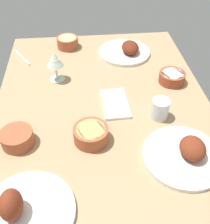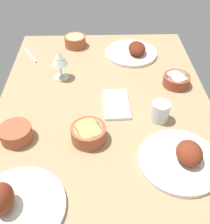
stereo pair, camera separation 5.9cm
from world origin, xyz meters
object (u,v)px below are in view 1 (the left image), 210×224
at_px(plate_far_side, 126,51).
at_px(bowl_sauce, 17,138).
at_px(bowl_cream, 172,77).
at_px(folded_napkin, 115,103).
at_px(bowl_pasta, 91,134).
at_px(spoon_loose, 22,57).
at_px(plate_near_viewer, 23,210).
at_px(wine_glass, 55,61).
at_px(bowl_potatoes, 68,42).
at_px(plate_center_main, 186,154).
at_px(water_tumbler, 160,109).

xyz_separation_m(plate_far_side, bowl_sauce, (0.58, -0.49, 0.01)).
relative_size(bowl_cream, folded_napkin, 0.63).
xyz_separation_m(bowl_pasta, bowl_cream, (-0.32, 0.39, -0.00)).
xyz_separation_m(bowl_cream, spoon_loose, (-0.28, -0.71, -0.02)).
distance_m(plate_near_viewer, wine_glass, 0.67).
xyz_separation_m(bowl_potatoes, bowl_pasta, (0.70, 0.08, -0.00)).
xyz_separation_m(plate_far_side, bowl_pasta, (0.59, -0.22, 0.01)).
bearing_deg(bowl_sauce, plate_center_main, 77.82).
relative_size(wine_glass, spoon_loose, 0.80).
bearing_deg(folded_napkin, bowl_potatoes, -158.94).
height_order(plate_near_viewer, folded_napkin, plate_near_viewer).
xyz_separation_m(water_tumbler, folded_napkin, (-0.09, -0.16, -0.03)).
height_order(bowl_pasta, water_tumbler, water_tumbler).
xyz_separation_m(plate_far_side, spoon_loose, (-0.01, -0.54, -0.02)).
distance_m(plate_far_side, plate_near_viewer, 0.97).
relative_size(plate_far_side, wine_glass, 1.93).
bearing_deg(plate_far_side, folded_napkin, -15.37).
distance_m(wine_glass, spoon_loose, 0.30).
distance_m(plate_center_main, wine_glass, 0.69).
bearing_deg(bowl_cream, bowl_sauce, -64.39).
bearing_deg(bowl_potatoes, water_tumbler, 31.04).
bearing_deg(plate_near_viewer, spoon_loose, -172.83).
relative_size(bowl_potatoes, bowl_sauce, 0.97).
height_order(water_tumbler, spoon_loose, water_tumbler).
distance_m(plate_center_main, spoon_loose, 0.96).
xyz_separation_m(plate_near_viewer, bowl_potatoes, (-0.97, 0.13, 0.01)).
xyz_separation_m(plate_near_viewer, wine_glass, (-0.67, 0.08, 0.08)).
bearing_deg(wine_glass, water_tumbler, 53.96).
distance_m(plate_center_main, folded_napkin, 0.37).
bearing_deg(bowl_pasta, plate_near_viewer, -38.07).
bearing_deg(folded_napkin, wine_glass, -130.23).
bearing_deg(plate_center_main, wine_glass, -138.67).
xyz_separation_m(plate_far_side, folded_napkin, (0.40, -0.11, -0.01)).
relative_size(plate_near_viewer, plate_center_main, 1.00).
height_order(plate_far_side, folded_napkin, plate_far_side).
bearing_deg(folded_napkin, plate_far_side, 164.63).
bearing_deg(water_tumbler, spoon_loose, -130.34).
bearing_deg(bowl_cream, plate_center_main, -9.79).
xyz_separation_m(bowl_pasta, wine_glass, (-0.40, -0.13, 0.07)).
distance_m(folded_napkin, spoon_loose, 0.60).
height_order(plate_far_side, water_tumbler, water_tumbler).
xyz_separation_m(bowl_sauce, folded_napkin, (-0.18, 0.37, -0.02)).
distance_m(plate_far_side, bowl_sauce, 0.76).
xyz_separation_m(bowl_pasta, spoon_loose, (-0.61, -0.32, -0.03)).
bearing_deg(bowl_sauce, wine_glass, 161.59).
bearing_deg(wine_glass, bowl_pasta, 18.67).
distance_m(bowl_potatoes, bowl_cream, 0.60).
bearing_deg(plate_near_viewer, water_tumbler, 127.00).
distance_m(bowl_potatoes, bowl_sauce, 0.71).
xyz_separation_m(bowl_cream, wine_glass, (-0.07, -0.53, 0.07)).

